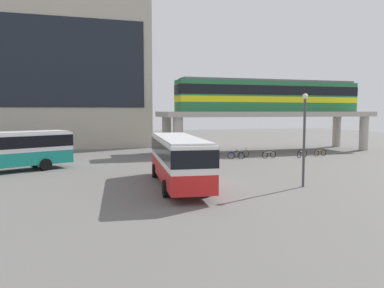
% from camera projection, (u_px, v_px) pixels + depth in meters
% --- Properties ---
extents(ground_plane, '(120.00, 120.00, 0.00)m').
position_uv_depth(ground_plane, '(163.00, 163.00, 36.21)').
color(ground_plane, '#605E5B').
extents(station_building, '(22.43, 12.10, 19.84)m').
position_uv_depth(station_building, '(64.00, 75.00, 52.94)').
color(station_building, '#B2A899').
rests_on(station_building, ground_plane).
extents(elevated_platform, '(26.52, 6.82, 4.83)m').
position_uv_depth(elevated_platform, '(268.00, 117.00, 46.67)').
color(elevated_platform, '#ADA89E').
rests_on(elevated_platform, ground_plane).
extents(train, '(23.29, 2.96, 3.84)m').
position_uv_depth(train, '(270.00, 95.00, 46.50)').
color(train, '#26723F').
rests_on(train, elevated_platform).
extents(bus_main, '(3.69, 11.25, 3.22)m').
position_uv_depth(bus_main, '(179.00, 156.00, 24.86)').
color(bus_main, red).
rests_on(bus_main, ground_plane).
extents(bus_secondary, '(11.07, 6.98, 3.22)m').
position_uv_depth(bus_secondary, '(0.00, 148.00, 30.18)').
color(bus_secondary, teal).
rests_on(bus_secondary, ground_plane).
extents(bicycle_silver, '(1.77, 0.36, 1.04)m').
position_uv_depth(bicycle_silver, '(269.00, 155.00, 39.90)').
color(bicycle_silver, black).
rests_on(bicycle_silver, ground_plane).
extents(bicycle_black, '(1.66, 0.77, 1.04)m').
position_uv_depth(bicycle_black, '(302.00, 154.00, 40.45)').
color(bicycle_black, black).
rests_on(bicycle_black, ground_plane).
extents(bicycle_orange, '(1.78, 0.35, 1.04)m').
position_uv_depth(bicycle_orange, '(320.00, 153.00, 41.77)').
color(bicycle_orange, black).
rests_on(bicycle_orange, ground_plane).
extents(bicycle_brown, '(1.79, 0.06, 1.04)m').
position_uv_depth(bicycle_brown, '(241.00, 154.00, 40.95)').
color(bicycle_brown, black).
rests_on(bicycle_brown, ground_plane).
extents(bicycle_blue, '(1.73, 0.57, 1.04)m').
position_uv_depth(bicycle_blue, '(236.00, 155.00, 39.16)').
color(bicycle_blue, black).
rests_on(bicycle_blue, ground_plane).
extents(pedestrian_by_bike_rack, '(0.47, 0.45, 1.71)m').
position_uv_depth(pedestrian_by_bike_rack, '(194.00, 154.00, 36.09)').
color(pedestrian_by_bike_rack, maroon).
rests_on(pedestrian_by_bike_rack, ground_plane).
extents(lamp_post, '(0.36, 0.36, 6.01)m').
position_uv_depth(lamp_post, '(304.00, 132.00, 24.48)').
color(lamp_post, '#3F3F44').
rests_on(lamp_post, ground_plane).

